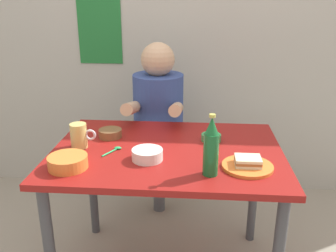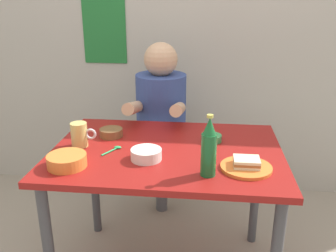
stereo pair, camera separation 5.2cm
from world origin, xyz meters
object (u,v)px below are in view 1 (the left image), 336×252
Objects in this scene: person_seated at (158,107)px; beer_mug at (79,136)px; dining_table at (167,166)px; beer_bottle at (211,148)px; stool at (159,165)px; sandwich at (248,161)px; plate_orange at (247,166)px; condiment_bowl_brown at (110,133)px.

person_seated is 0.71m from beer_mug.
dining_table is 0.38m from beer_bottle.
sandwich is at bearing -59.80° from stool.
beer_bottle is (0.20, -0.25, 0.21)m from dining_table.
plate_orange is 2.00× the size of sandwich.
plate_orange is at bearing 24.05° from beer_bottle.
plate_orange is (0.47, -0.80, -0.02)m from person_seated.
beer_mug is (-0.32, -0.64, 0.45)m from stool.
stool is 1.02m from sandwich.
sandwich is at bearing -11.89° from beer_mug.
dining_table is at bearing 1.51° from beer_mug.
stool is 3.57× the size of beer_mug.
dining_table is 4.20× the size of beer_bottle.
beer_bottle is (0.62, -0.24, 0.06)m from beer_mug.
condiment_bowl_brown is (-0.67, 0.31, 0.02)m from plate_orange.
condiment_bowl_brown is (-0.20, -0.49, -0.00)m from person_seated.
beer_bottle is (-0.16, -0.07, 0.09)m from sandwich.
beer_mug is 0.19m from condiment_bowl_brown.
beer_bottle is at bearing -70.50° from person_seated.
dining_table is 10.00× the size of sandwich.
beer_bottle is (0.31, -0.87, 0.09)m from person_seated.
dining_table is at bearing 128.56° from beer_bottle.
beer_mug is at bearing -116.68° from person_seated.
person_seated is at bearing 63.32° from beer_mug.
beer_bottle is at bearing -20.87° from beer_mug.
person_seated is 0.52m from condiment_bowl_brown.
beer_bottle is 0.64m from condiment_bowl_brown.
plate_orange is at bearing -59.45° from person_seated.
dining_table is 0.42m from sandwich.
plate_orange reaches higher than dining_table.
condiment_bowl_brown is at bearing -112.39° from person_seated.
sandwich is 0.74m from condiment_bowl_brown.
person_seated reaches higher than beer_bottle.
condiment_bowl_brown is (-0.31, 0.13, 0.12)m from dining_table.
beer_mug reaches higher than dining_table.
person_seated is (0.00, -0.01, 0.42)m from stool.
sandwich is at bearing 0.00° from plate_orange.
person_seated reaches higher than beer_mug.
beer_bottle reaches higher than condiment_bowl_brown.
stool is at bearing 109.27° from beer_bottle.
beer_mug is (-0.43, -0.01, 0.15)m from dining_table.
stool is at bearing 68.07° from condiment_bowl_brown.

